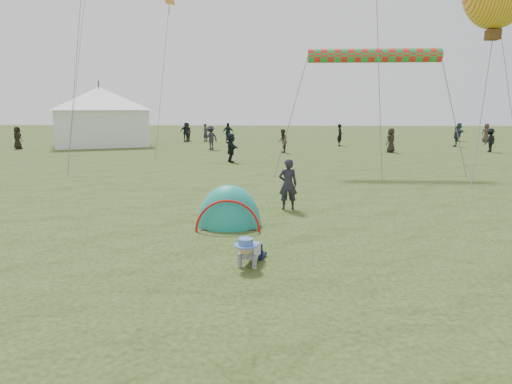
{
  "coord_description": "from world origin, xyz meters",
  "views": [
    {
      "loc": [
        -0.04,
        -8.64,
        3.05
      ],
      "look_at": [
        -0.59,
        2.38,
        1.0
      ],
      "focal_mm": 32.0,
      "sensor_mm": 36.0,
      "label": 1
    }
  ],
  "objects_px": {
    "popup_tent": "(229,225)",
    "standing_adult": "(288,184)",
    "crawling_toddler": "(250,250)",
    "event_marquee": "(100,114)"
  },
  "relations": [
    {
      "from": "crawling_toddler",
      "to": "event_marquee",
      "type": "relative_size",
      "value": 0.11
    },
    {
      "from": "crawling_toddler",
      "to": "standing_adult",
      "type": "height_order",
      "value": "standing_adult"
    },
    {
      "from": "crawling_toddler",
      "to": "standing_adult",
      "type": "bearing_deg",
      "value": 95.86
    },
    {
      "from": "standing_adult",
      "to": "event_marquee",
      "type": "distance_m",
      "value": 27.62
    },
    {
      "from": "crawling_toddler",
      "to": "popup_tent",
      "type": "relative_size",
      "value": 0.38
    },
    {
      "from": "popup_tent",
      "to": "event_marquee",
      "type": "bearing_deg",
      "value": 114.84
    },
    {
      "from": "event_marquee",
      "to": "standing_adult",
      "type": "bearing_deg",
      "value": -81.51
    },
    {
      "from": "crawling_toddler",
      "to": "event_marquee",
      "type": "height_order",
      "value": "event_marquee"
    },
    {
      "from": "popup_tent",
      "to": "standing_adult",
      "type": "xyz_separation_m",
      "value": [
        1.57,
        1.98,
        0.77
      ]
    },
    {
      "from": "crawling_toddler",
      "to": "standing_adult",
      "type": "xyz_separation_m",
      "value": [
        0.84,
        5.02,
        0.46
      ]
    }
  ]
}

